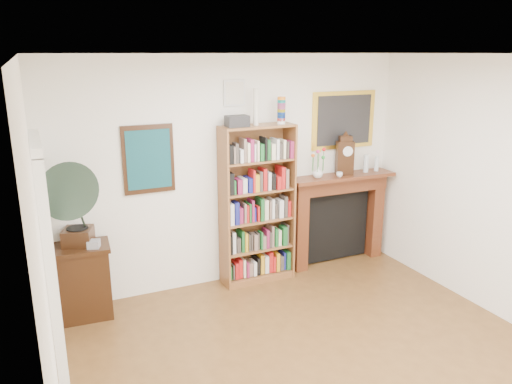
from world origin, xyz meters
TOP-DOWN VIEW (x-y plane):
  - room at (0.00, 0.00)m, footprint 4.51×5.01m
  - door_casing at (-2.21, 1.20)m, footprint 0.08×1.02m
  - teal_poster at (-1.05, 2.48)m, footprint 0.58×0.04m
  - small_picture at (0.00, 2.48)m, footprint 0.26×0.04m
  - gilt_painting at (1.55, 2.48)m, footprint 0.95×0.04m
  - bookshelf at (0.23, 2.32)m, footprint 0.92×0.34m
  - side_cabinet at (-1.89, 2.26)m, footprint 0.64×0.48m
  - fireplace at (1.46, 2.39)m, footprint 1.49×0.39m
  - gramophone at (-1.89, 2.15)m, footprint 0.79×0.88m
  - cd_stack at (-1.75, 2.15)m, footprint 0.15×0.15m
  - mantel_clock at (1.49, 2.33)m, footprint 0.25×0.18m
  - flower_vase at (1.09, 2.33)m, footprint 0.16×0.16m
  - teacup at (1.36, 2.24)m, footprint 0.11×0.11m
  - bottle_left at (1.84, 2.33)m, footprint 0.07×0.07m
  - bottle_right at (2.02, 2.33)m, footprint 0.06×0.06m

SIDE VIEW (x-z plane):
  - side_cabinet at x=-1.89m, z-range 0.00..0.83m
  - fireplace at x=1.46m, z-range 0.12..1.37m
  - cd_stack at x=-1.75m, z-range 0.83..0.91m
  - bookshelf at x=0.23m, z-range -0.03..2.25m
  - door_casing at x=-2.21m, z-range 0.18..2.35m
  - teacup at x=1.36m, z-range 1.25..1.31m
  - flower_vase at x=1.09m, z-range 1.25..1.39m
  - bottle_right at x=2.02m, z-range 1.25..1.45m
  - gramophone at x=-1.89m, z-range 0.89..1.85m
  - bottle_left at x=1.84m, z-range 1.25..1.49m
  - room at x=0.00m, z-range -0.01..2.81m
  - mantel_clock at x=1.49m, z-range 1.24..1.76m
  - teal_poster at x=-1.05m, z-range 1.26..2.04m
  - gilt_painting at x=1.55m, z-range 1.58..2.33m
  - small_picture at x=0.00m, z-range 2.20..2.50m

